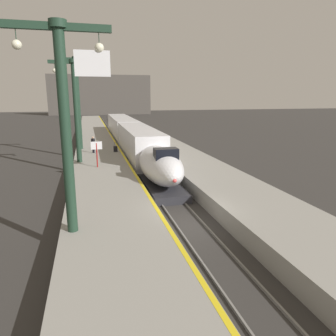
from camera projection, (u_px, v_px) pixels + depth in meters
The scene contains 14 objects.
ground_plane at pixel (190, 226), 16.66m from camera, with size 260.00×260.00×0.00m, color #33302D.
platform_left at pixel (97, 147), 38.91m from camera, with size 4.80×110.00×1.05m, color gray.
platform_right at pixel (160, 145), 40.87m from camera, with size 4.80×110.00×1.05m, color gray.
platform_left_safety_stripe at pixel (115, 142), 39.34m from camera, with size 0.20×107.80×0.01m, color yellow.
rail_main_left at pixel (121, 146), 42.41m from camera, with size 0.08×110.00×0.12m, color slate.
rail_main_right at pixel (132, 146), 42.77m from camera, with size 0.08×110.00×0.12m, color slate.
highspeed_train_main at pixel (132, 137), 37.20m from camera, with size 2.92×39.27×3.60m.
station_column_near at pixel (65, 108), 12.44m from camera, with size 4.00×0.68×8.55m.
station_column_mid at pixel (76, 101), 26.54m from camera, with size 4.00×0.68×8.71m.
station_column_far at pixel (78, 95), 33.28m from camera, with size 4.00×0.68×9.72m.
passenger_near_edge at pixel (93, 143), 31.88m from camera, with size 0.41×0.47×1.69m.
rolling_suitcase at pixel (115, 149), 32.57m from camera, with size 0.40×0.22×0.98m.
departure_info_board at pixel (97, 149), 25.37m from camera, with size 0.90×0.10×2.12m.
terminus_back_wall at pixel (101, 95), 111.28m from camera, with size 36.00×2.00×14.00m, color #4C4742.
Camera 1 is at (-5.01, -14.73, 6.82)m, focal length 33.29 mm.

